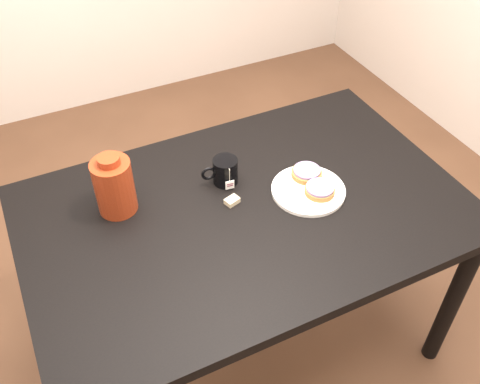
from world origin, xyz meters
The scene contains 8 objects.
ground_plane centered at (0.00, 0.00, 0.00)m, with size 4.00×4.00×0.00m, color brown.
table centered at (0.00, 0.00, 0.67)m, with size 1.40×0.90×0.75m.
plate centered at (0.22, -0.02, 0.76)m, with size 0.24×0.24×0.02m.
bagel_back centered at (0.25, 0.04, 0.78)m, with size 0.14×0.14×0.03m.
bagel_front centered at (0.24, -0.05, 0.78)m, with size 0.13×0.13×0.03m.
mug centered at (-0.01, 0.14, 0.80)m, with size 0.13×0.09×0.09m.
teabag_pouch centered at (-0.03, 0.04, 0.76)m, with size 0.04×0.03×0.02m, color #C6B793.
bagel_package centered at (-0.36, 0.18, 0.85)m, with size 0.13×0.13×0.21m.
Camera 1 is at (-0.55, -1.08, 1.94)m, focal length 40.00 mm.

